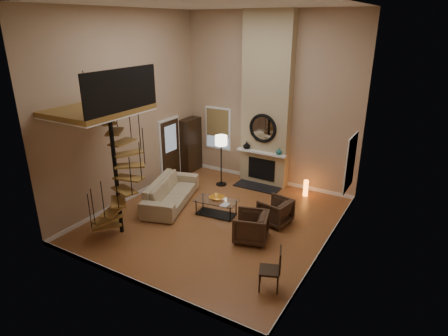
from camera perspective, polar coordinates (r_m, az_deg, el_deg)
The scene contains 33 objects.
ground at distance 10.69m, azimuth -1.09°, elevation -7.72°, with size 6.00×6.50×0.01m, color #AB6937.
back_wall at distance 12.50m, azimuth 6.72°, elevation 9.85°, with size 6.00×0.02×5.50m, color tan.
front_wall at distance 7.23m, azimuth -14.79°, elevation 1.09°, with size 6.00×0.02×5.50m, color tan.
left_wall at distance 11.50m, azimuth -14.20°, elevation 8.40°, with size 0.02×6.50×5.50m, color tan.
right_wall at distance 8.55m, azimuth 16.24°, elevation 4.00°, with size 0.02×6.50×5.50m, color tan.
ceiling at distance 9.39m, azimuth -1.34°, elevation 23.22°, with size 6.00×6.50×0.01m, color silver.
baseboard_back at distance 13.26m, azimuth 6.22°, elevation -1.63°, with size 6.00×0.02×0.12m, color white.
baseboard_front at distance 8.50m, azimuth -13.03°, elevation -16.20°, with size 6.00×0.02×0.12m, color white.
baseboard_left at distance 12.33m, azimuth -13.07°, elevation -3.89°, with size 0.02×6.50×0.12m, color white.
baseboard_right at distance 9.65m, azimuth 14.56°, elevation -11.44°, with size 0.02×6.50×0.12m, color white.
chimney_breast at distance 12.33m, azimuth 6.36°, elevation 9.71°, with size 1.60×0.38×5.50m, color tan.
hearth at distance 12.72m, azimuth 4.96°, elevation -2.80°, with size 1.50×0.60×0.04m, color black.
firebox at distance 12.76m, azimuth 5.59°, elevation -0.17°, with size 0.95×0.02×0.72m, color black.
mantel at distance 12.49m, azimuth 5.53°, elevation 2.29°, with size 1.70×0.18×0.06m, color white.
mirror_frame at distance 12.31m, azimuth 5.78°, elevation 5.90°, with size 0.94×0.94×0.10m, color black.
mirror_disc at distance 12.32m, azimuth 5.80°, elevation 5.91°, with size 0.80×0.80×0.01m, color white.
vase_left at distance 12.70m, azimuth 3.39°, elevation 3.40°, with size 0.24×0.24×0.25m, color black.
vase_right at distance 12.26m, azimuth 8.18°, elevation 2.47°, with size 0.20×0.20×0.21m, color #195A55.
window_back at distance 13.58m, azimuth -0.90°, elevation 6.00°, with size 1.02×0.06×1.52m.
window_right at distance 10.76m, azimuth 18.28°, elevation 0.90°, with size 0.06×1.02×1.52m.
entry_door at distance 13.20m, azimuth -8.02°, elevation 2.76°, with size 0.10×1.05×2.16m.
loft at distance 9.50m, azimuth -17.82°, elevation 8.51°, with size 1.70×2.20×1.09m.
spiral_stair at distance 9.72m, azimuth -15.80°, elevation 0.03°, with size 1.47×1.47×4.06m.
hutch at distance 13.89m, azimuth -5.03°, elevation 3.38°, with size 0.41×0.88×1.97m, color black.
sofa at distance 11.52m, azimuth -7.92°, elevation -3.51°, with size 2.51×0.98×0.73m, color tan.
armchair_near at distance 10.42m, azimuth 7.97°, elevation -6.51°, with size 0.75×0.77×0.70m, color #402B1D.
armchair_far at distance 9.63m, azimuth 4.47°, elevation -8.81°, with size 0.81×0.83×0.75m, color #402B1D.
coffee_table at distance 10.82m, azimuth -1.19°, elevation -5.62°, with size 1.25×0.74×0.45m.
bowl at distance 10.76m, azimuth -1.06°, elevation -4.50°, with size 0.43×0.43×0.11m, color orange.
book at distance 10.46m, azimuth 0.02°, elevation -5.49°, with size 0.21×0.28×0.03m, color gray.
floor_lamp at distance 12.40m, azimuth -0.43°, elevation 3.53°, with size 0.39×0.39×1.71m.
accent_lamp at distance 12.26m, azimuth 12.08°, elevation -2.97°, with size 0.15×0.15×0.53m, color orange.
side_chair at distance 7.97m, azimuth 7.43°, elevation -14.43°, with size 0.54×0.52×0.92m.
Camera 1 is at (4.92, -7.99, 5.11)m, focal length 30.70 mm.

